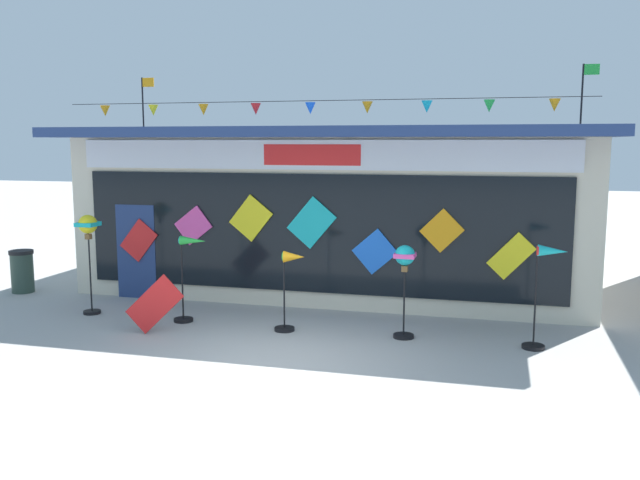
% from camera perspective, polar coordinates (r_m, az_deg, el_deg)
% --- Properties ---
extents(ground_plane, '(80.00, 80.00, 0.00)m').
position_cam_1_polar(ground_plane, '(10.49, -3.89, -10.20)').
color(ground_plane, '#ADAAA5').
extents(kite_shop_building, '(11.17, 6.33, 4.93)m').
position_cam_1_polar(kite_shop_building, '(15.90, 1.92, 2.87)').
color(kite_shop_building, beige).
rests_on(kite_shop_building, ground_plane).
extents(wind_spinner_far_left, '(0.37, 0.37, 1.93)m').
position_cam_1_polar(wind_spinner_far_left, '(13.72, -18.87, 0.45)').
color(wind_spinner_far_left, black).
rests_on(wind_spinner_far_left, ground_plane).
extents(wind_spinner_left, '(0.66, 0.36, 1.61)m').
position_cam_1_polar(wind_spinner_left, '(12.70, -10.95, -2.46)').
color(wind_spinner_left, black).
rests_on(wind_spinner_left, ground_plane).
extents(wind_spinner_center_left, '(0.56, 0.36, 1.44)m').
position_cam_1_polar(wind_spinner_center_left, '(11.89, -2.52, -3.48)').
color(wind_spinner_center_left, black).
rests_on(wind_spinner_center_left, ground_plane).
extents(wind_spinner_center_right, '(0.35, 0.35, 1.60)m').
position_cam_1_polar(wind_spinner_center_right, '(11.50, 7.12, -2.26)').
color(wind_spinner_center_right, black).
rests_on(wind_spinner_center_right, ground_plane).
extents(wind_spinner_right, '(0.64, 0.36, 1.70)m').
position_cam_1_polar(wind_spinner_right, '(11.39, 18.38, -3.47)').
color(wind_spinner_right, black).
rests_on(wind_spinner_right, ground_plane).
extents(trash_bin, '(0.52, 0.52, 0.94)m').
position_cam_1_polar(trash_bin, '(16.42, -23.72, -2.40)').
color(trash_bin, '#2D4238').
rests_on(trash_bin, ground_plane).
extents(display_kite_on_ground, '(1.04, 0.21, 1.04)m').
position_cam_1_polar(display_kite_on_ground, '(12.18, -13.71, -5.24)').
color(display_kite_on_ground, red).
rests_on(display_kite_on_ground, ground_plane).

